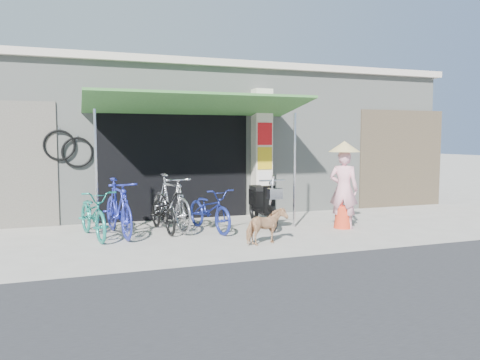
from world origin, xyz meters
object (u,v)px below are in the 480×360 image
object	(u,v)px
bike_teal	(93,214)
bike_black	(163,211)
bike_navy	(210,209)
nun	(344,185)
moped	(262,204)
street_dog	(266,226)
bike_blue	(118,207)
bike_silver	(171,202)

from	to	relation	value
bike_teal	bike_black	size ratio (longest dim) A/B	1.12
bike_navy	nun	xyz separation A→B (m)	(2.67, -0.63, 0.45)
bike_black	moped	xyz separation A→B (m)	(2.07, -0.09, 0.07)
street_dog	moped	distance (m)	1.77
bike_teal	nun	world-z (taller)	nun
bike_blue	bike_navy	xyz separation A→B (m)	(1.76, -0.10, -0.11)
bike_blue	bike_navy	distance (m)	1.76
street_dog	nun	world-z (taller)	nun
bike_navy	street_dog	xyz separation A→B (m)	(0.60, -1.50, -0.12)
bike_blue	bike_black	distance (m)	0.90
bike_black	street_dog	bearing A→B (deg)	-56.31
bike_black	bike_navy	size ratio (longest dim) A/B	0.93
bike_silver	street_dog	xyz separation A→B (m)	(1.31, -1.86, -0.25)
bike_teal	street_dog	xyz separation A→B (m)	(2.81, -1.56, -0.14)
street_dog	moped	xyz separation A→B (m)	(0.59, 1.66, 0.15)
street_dog	bike_blue	bearing A→B (deg)	39.50
bike_teal	bike_blue	bearing A→B (deg)	-7.01
street_dog	bike_black	bearing A→B (deg)	23.83
bike_blue	bike_black	size ratio (longest dim) A/B	1.18
bike_silver	bike_navy	size ratio (longest dim) A/B	1.14
bike_silver	moped	distance (m)	1.91
street_dog	nun	xyz separation A→B (m)	(2.08, 0.87, 0.57)
bike_navy	moped	distance (m)	1.20
moped	nun	bearing A→B (deg)	-23.23
bike_navy	moped	bearing A→B (deg)	-5.05
bike_black	bike_silver	xyz separation A→B (m)	(0.17, 0.11, 0.16)
bike_teal	moped	size ratio (longest dim) A/B	0.94
bike_black	moped	distance (m)	2.07
bike_blue	moped	size ratio (longest dim) A/B	0.99
bike_blue	nun	size ratio (longest dim) A/B	1.01
bike_teal	nun	xyz separation A→B (m)	(4.89, -0.69, 0.43)
bike_navy	moped	xyz separation A→B (m)	(1.19, 0.16, 0.04)
bike_black	street_dog	xyz separation A→B (m)	(1.48, -1.75, -0.09)
moped	bike_blue	bearing A→B (deg)	-173.90
bike_blue	bike_teal	bearing A→B (deg)	175.25
bike_navy	bike_teal	bearing A→B (deg)	165.49
bike_silver	nun	size ratio (longest dim) A/B	1.05
bike_navy	bike_blue	bearing A→B (deg)	163.86
bike_teal	bike_blue	size ratio (longest dim) A/B	0.95
street_dog	bike_silver	bearing A→B (deg)	18.77
bike_blue	nun	distance (m)	4.50
bike_teal	street_dog	size ratio (longest dim) A/B	2.30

